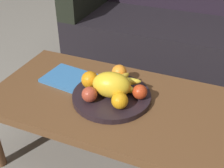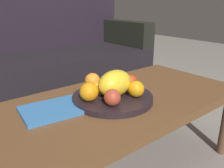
# 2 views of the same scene
# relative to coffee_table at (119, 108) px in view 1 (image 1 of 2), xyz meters

# --- Properties ---
(ground_plane) EXTENTS (8.00, 8.00, 0.00)m
(ground_plane) POSITION_rel_coffee_table_xyz_m (0.00, 0.00, -0.35)
(ground_plane) COLOR gray
(coffee_table) EXTENTS (1.16, 0.57, 0.39)m
(coffee_table) POSITION_rel_coffee_table_xyz_m (0.00, 0.00, 0.00)
(coffee_table) COLOR brown
(coffee_table) RESTS_ON ground_plane
(couch) EXTENTS (1.70, 0.70, 0.90)m
(couch) POSITION_rel_coffee_table_xyz_m (0.13, 1.06, -0.04)
(couch) COLOR black
(couch) RESTS_ON ground_plane
(fruit_bowl) EXTENTS (0.35, 0.35, 0.03)m
(fruit_bowl) POSITION_rel_coffee_table_xyz_m (-0.04, 0.00, 0.05)
(fruit_bowl) COLOR black
(fruit_bowl) RESTS_ON coffee_table
(melon_large_front) EXTENTS (0.18, 0.14, 0.11)m
(melon_large_front) POSITION_rel_coffee_table_xyz_m (-0.03, -0.01, 0.12)
(melon_large_front) COLOR yellow
(melon_large_front) RESTS_ON fruit_bowl
(orange_front) EXTENTS (0.08, 0.08, 0.08)m
(orange_front) POSITION_rel_coffee_table_xyz_m (-0.15, 0.01, 0.11)
(orange_front) COLOR orange
(orange_front) RESTS_ON fruit_bowl
(orange_left) EXTENTS (0.07, 0.07, 0.07)m
(orange_left) POSITION_rel_coffee_table_xyz_m (-0.05, 0.13, 0.10)
(orange_left) COLOR orange
(orange_left) RESTS_ON fruit_bowl
(orange_right) EXTENTS (0.07, 0.07, 0.07)m
(orange_right) POSITION_rel_coffee_table_xyz_m (0.03, -0.07, 0.10)
(orange_right) COLOR orange
(orange_right) RESTS_ON fruit_bowl
(apple_front) EXTENTS (0.07, 0.07, 0.07)m
(apple_front) POSITION_rel_coffee_table_xyz_m (-0.10, -0.08, 0.10)
(apple_front) COLOR #AC3F2A
(apple_front) RESTS_ON fruit_bowl
(apple_left) EXTENTS (0.06, 0.06, 0.06)m
(apple_left) POSITION_rel_coffee_table_xyz_m (0.08, 0.02, 0.10)
(apple_left) COLOR #BE3A19
(apple_left) RESTS_ON fruit_bowl
(banana_bunch) EXTENTS (0.17, 0.15, 0.06)m
(banana_bunch) POSITION_rel_coffee_table_xyz_m (-0.02, 0.05, 0.10)
(banana_bunch) COLOR yellow
(banana_bunch) RESTS_ON fruit_bowl
(magazine) EXTENTS (0.27, 0.21, 0.02)m
(magazine) POSITION_rel_coffee_table_xyz_m (-0.28, 0.06, 0.05)
(magazine) COLOR #3673B3
(magazine) RESTS_ON coffee_table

